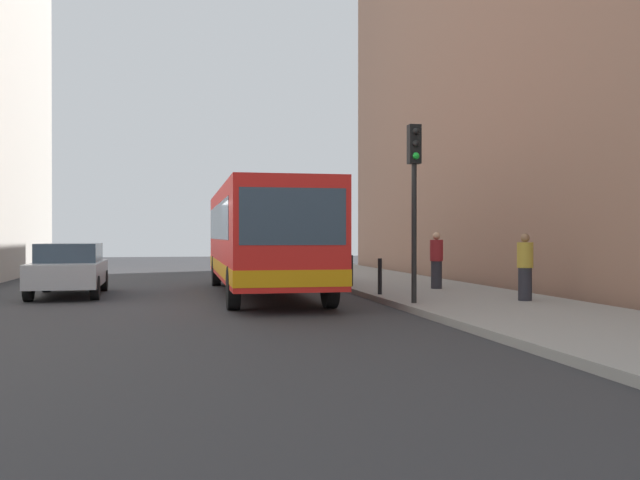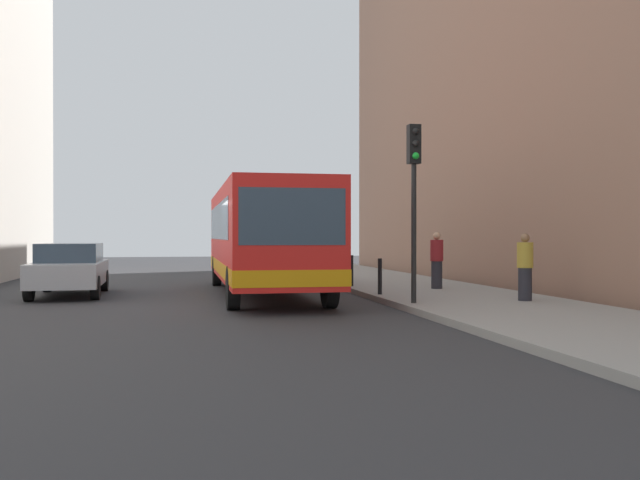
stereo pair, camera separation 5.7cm
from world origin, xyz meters
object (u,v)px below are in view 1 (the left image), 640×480
Objects in this scene: bollard_near at (380,276)px; bollard_mid at (351,271)px; traffic_light at (414,179)px; bollard_far at (330,266)px; pedestrian_near_signal at (525,267)px; pedestrian_mid_sidewalk at (436,261)px; car_beside_bus at (69,268)px; bus at (262,235)px.

bollard_near is 3.04m from bollard_mid.
traffic_light is 4.32× the size of bollard_near.
traffic_light reaches higher than bollard_far.
pedestrian_near_signal is at bearing 0.28° from traffic_light.
traffic_light reaches higher than pedestrian_near_signal.
pedestrian_near_signal is 0.97× the size of pedestrian_mid_sidewalk.
bollard_near is 0.58× the size of pedestrian_mid_sidewalk.
pedestrian_mid_sidewalk reaches higher than bollard_mid.
pedestrian_mid_sidewalk is at bearing -64.15° from bollard_far.
pedestrian_mid_sidewalk is (2.09, 3.96, -2.03)m from traffic_light.
traffic_light is 4.32× the size of bollard_mid.
car_beside_bus is 8.23m from bollard_mid.
bollard_mid is (-0.10, 5.45, -2.38)m from traffic_light.
pedestrian_near_signal is at bearing -62.03° from bollard_mid.
bus is at bearing 95.21° from pedestrian_mid_sidewalk.
pedestrian_mid_sidewalk reaches higher than car_beside_bus.
bollard_mid is (8.23, 0.03, -0.16)m from car_beside_bus.
bus reaches higher than bollard_far.
bus is at bearing -126.92° from bollard_far.
traffic_light reaches higher than pedestrian_mid_sidewalk.
pedestrian_near_signal is 4.01m from pedestrian_mid_sidewalk.
traffic_light is at bearing -87.62° from bollard_near.
bus is 6.68× the size of pedestrian_mid_sidewalk.
bus is 3.82m from bollard_near.
bollard_far is 5.04m from pedestrian_mid_sidewalk.
bollard_far is (0.00, 3.04, 0.00)m from bollard_mid.
pedestrian_mid_sidewalk is at bearing -50.08° from pedestrian_near_signal.
bollard_near is 1.00× the size of bollard_far.
pedestrian_near_signal is (2.79, 0.01, -2.06)m from traffic_light.
traffic_light is at bearing 145.34° from car_beside_bus.
pedestrian_near_signal is (5.72, -4.70, -0.78)m from bus.
car_beside_bus is (-5.39, 0.71, -0.94)m from bus.
bus is at bearing 121.94° from traffic_light.
bollard_far is at bearing 90.00° from bollard_near.
car_beside_bus is at bearing 159.87° from bollard_near.
bollard_mid is (0.00, 3.04, 0.00)m from bollard_near.
pedestrian_mid_sidewalk is (2.19, -1.48, 0.35)m from bollard_mid.
traffic_light is 2.56× the size of pedestrian_near_signal.
bollard_near is (-0.10, 2.40, -2.38)m from traffic_light.
bollard_mid is at bearing 90.00° from bollard_near.
traffic_light is 8.82m from bollard_far.
pedestrian_mid_sidewalk reaches higher than bollard_far.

